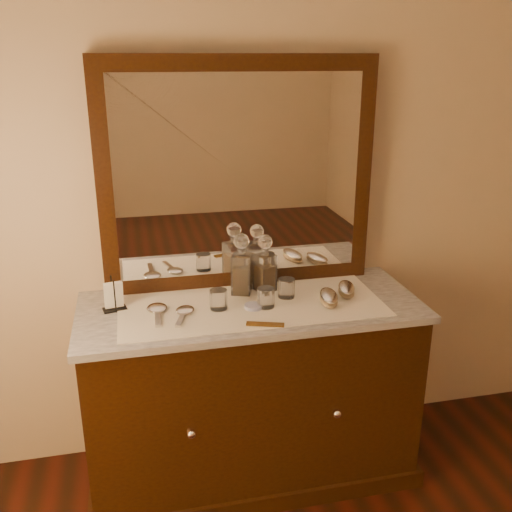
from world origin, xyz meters
name	(u,v)px	position (x,y,z in m)	size (l,w,h in m)	color
dresser_cabinet	(251,393)	(0.00, 1.96, 0.41)	(1.40, 0.55, 0.82)	black
dresser_plinth	(251,461)	(0.00, 1.96, 0.04)	(1.46, 0.59, 0.08)	black
knob_left	(191,434)	(-0.30, 1.67, 0.45)	(0.04, 0.04, 0.04)	silver
knob_right	(337,414)	(0.30, 1.67, 0.45)	(0.04, 0.04, 0.04)	silver
marble_top	(251,307)	(0.00, 1.96, 0.83)	(1.44, 0.59, 0.03)	silver
mirror_frame	(238,176)	(0.00, 2.20, 1.35)	(1.20, 0.08, 1.00)	black
mirror_glass	(240,177)	(0.00, 2.17, 1.35)	(1.06, 0.01, 0.86)	white
lace_runner	(252,305)	(0.00, 1.94, 0.85)	(1.10, 0.45, 0.00)	white
pin_dish	(254,306)	(0.00, 1.91, 0.86)	(0.08, 0.08, 0.01)	white
comb	(265,324)	(0.01, 1.74, 0.86)	(0.15, 0.03, 0.01)	brown
napkin_rack	(114,297)	(-0.56, 2.02, 0.91)	(0.10, 0.07, 0.14)	black
decanter_left	(242,270)	(-0.01, 2.07, 0.96)	(0.11, 0.11, 0.27)	brown
decanter_right	(265,269)	(0.09, 2.08, 0.95)	(0.10, 0.10, 0.26)	brown
brush_near	(329,298)	(0.32, 1.89, 0.88)	(0.10, 0.18, 0.05)	#99805D
brush_far	(346,289)	(0.43, 1.96, 0.88)	(0.11, 0.17, 0.04)	#99805D
hand_mirror_outer	(157,310)	(-0.39, 1.95, 0.86)	(0.09, 0.22, 0.02)	silver
hand_mirror_inner	(184,312)	(-0.29, 1.91, 0.86)	(0.10, 0.20, 0.02)	silver
tumblers	(257,295)	(0.03, 1.94, 0.90)	(0.38, 0.15, 0.08)	white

